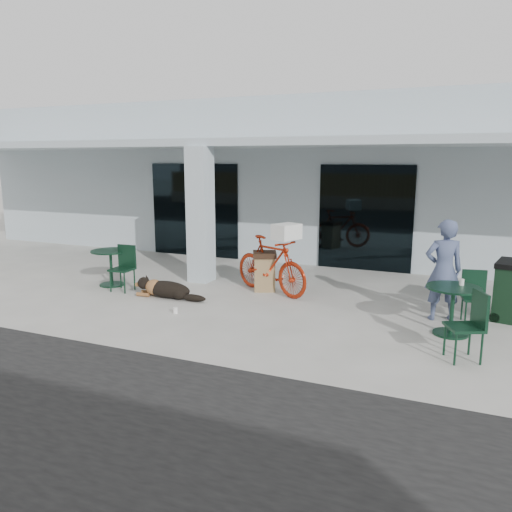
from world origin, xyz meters
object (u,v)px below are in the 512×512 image
at_px(trash_receptacle, 265,271).
at_px(bicycle, 271,265).
at_px(cafe_table_near, 111,268).
at_px(cafe_chair_far_b, 464,326).
at_px(cafe_chair_near, 122,269).
at_px(person, 444,270).
at_px(cafe_table_far, 452,311).
at_px(cafe_chair_far_a, 475,298).
at_px(dog, 167,288).

bearing_deg(trash_receptacle, bicycle, -39.00).
bearing_deg(cafe_table_near, cafe_chair_far_b, -11.63).
relative_size(cafe_table_near, cafe_chair_near, 0.87).
xyz_separation_m(cafe_chair_near, person, (6.52, 0.61, 0.41)).
height_order(cafe_table_far, cafe_chair_far_b, cafe_chair_far_b).
bearing_deg(cafe_chair_far_a, person, 169.22).
distance_m(cafe_chair_near, person, 6.56).
height_order(dog, cafe_table_far, cafe_table_far).
relative_size(bicycle, trash_receptacle, 2.38).
relative_size(bicycle, person, 1.12).
distance_m(bicycle, cafe_chair_far_b, 4.50).
distance_m(cafe_table_near, cafe_chair_near, 0.63).
xyz_separation_m(bicycle, cafe_chair_near, (-3.05, -1.09, -0.12)).
bearing_deg(cafe_chair_far_b, cafe_table_far, 165.14).
bearing_deg(trash_receptacle, dog, -139.95).
height_order(cafe_table_far, cafe_chair_far_a, cafe_chair_far_a).
bearing_deg(person, cafe_chair_far_b, 82.07).
bearing_deg(cafe_table_far, person, 104.61).
bearing_deg(cafe_chair_far_a, dog, 176.03).
xyz_separation_m(cafe_table_near, cafe_chair_far_a, (7.60, 0.31, 0.05)).
distance_m(cafe_chair_near, cafe_chair_far_a, 7.09).
height_order(bicycle, person, person).
distance_m(bicycle, dog, 2.23).
relative_size(cafe_chair_near, trash_receptacle, 1.16).
relative_size(person, trash_receptacle, 2.12).
bearing_deg(bicycle, person, -73.77).
xyz_separation_m(cafe_table_near, cafe_table_far, (7.26, -0.46, -0.00)).
bearing_deg(trash_receptacle, person, -10.08).
bearing_deg(cafe_table_far, cafe_table_near, 176.36).
xyz_separation_m(cafe_table_near, cafe_chair_near, (0.54, -0.30, 0.09)).
relative_size(cafe_table_far, trash_receptacle, 1.01).
distance_m(cafe_chair_far_a, cafe_chair_far_b, 1.85).
bearing_deg(cafe_table_near, person, 2.48).
xyz_separation_m(cafe_table_near, cafe_chair_far_b, (7.44, -1.53, 0.10)).
bearing_deg(dog, person, 3.63).
relative_size(cafe_table_near, cafe_chair_far_b, 0.86).
bearing_deg(trash_receptacle, cafe_chair_near, -156.01).
bearing_deg(trash_receptacle, cafe_chair_far_b, -31.50).
bearing_deg(cafe_chair_far_a, trash_receptacle, 160.27).
bearing_deg(cafe_chair_near, person, 3.59).
distance_m(dog, cafe_table_far, 5.51).
bearing_deg(trash_receptacle, cafe_table_near, -164.14).
bearing_deg(cafe_chair_far_b, cafe_table_near, -126.41).
xyz_separation_m(cafe_table_far, trash_receptacle, (-3.88, 1.42, 0.02)).
bearing_deg(person, cafe_table_near, -17.35).
distance_m(bicycle, cafe_chair_near, 3.24).
xyz_separation_m(dog, person, (5.31, 0.72, 0.70)).
bearing_deg(cafe_chair_near, dog, -6.78).
bearing_deg(dog, bicycle, 29.09).
relative_size(bicycle, cafe_chair_far_a, 2.21).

